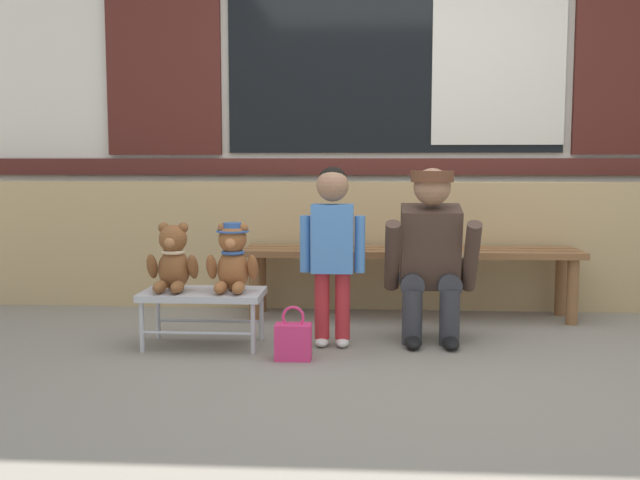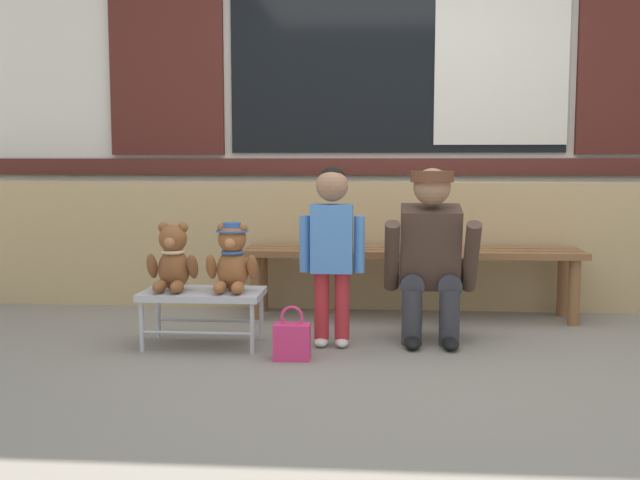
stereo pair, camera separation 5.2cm
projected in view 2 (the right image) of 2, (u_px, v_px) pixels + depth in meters
ground_plane at (402, 362)px, 3.65m from camera, size 60.00×60.00×0.00m
brick_low_wall at (397, 245)px, 5.02m from camera, size 7.11×0.25×0.85m
shop_facade at (397, 39)px, 5.38m from camera, size 7.26×0.26×3.74m
wooden_bench_long at (412, 259)px, 4.65m from camera, size 2.10×0.40×0.44m
small_display_bench at (203, 297)px, 3.95m from camera, size 0.64×0.36×0.30m
teddy_bear_plain at (173, 260)px, 3.94m from camera, size 0.28×0.26×0.36m
teddy_bear_with_hat at (232, 259)px, 3.92m from camera, size 0.28×0.27×0.36m
child_standing at (332, 236)px, 3.91m from camera, size 0.35×0.18×0.96m
adult_crouching at (432, 255)px, 4.02m from camera, size 0.50×0.49×0.95m
handbag_on_ground at (292, 341)px, 3.69m from camera, size 0.18×0.11×0.27m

